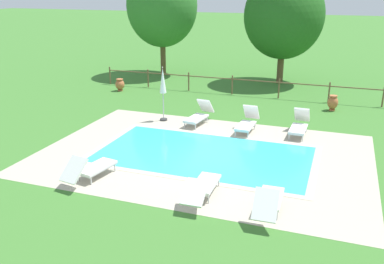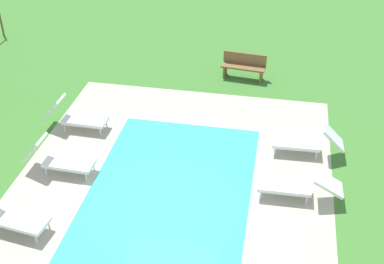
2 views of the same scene
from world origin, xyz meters
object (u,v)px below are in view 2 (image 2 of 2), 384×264
at_px(sun_lounger_south_mid, 297,185).
at_px(wooden_bench_lawn_side, 244,65).
at_px(sun_lounger_north_near_steps, 9,215).
at_px(sun_lounger_south_near_corner, 59,159).
at_px(sun_lounger_north_end, 306,141).
at_px(sun_lounger_north_far, 76,116).

relative_size(sun_lounger_south_mid, wooden_bench_lawn_side, 1.34).
xyz_separation_m(sun_lounger_north_near_steps, sun_lounger_south_mid, (2.28, -6.36, -0.03)).
distance_m(sun_lounger_north_near_steps, sun_lounger_south_near_corner, 2.20).
bearing_deg(wooden_bench_lawn_side, sun_lounger_north_end, -152.67).
bearing_deg(sun_lounger_north_near_steps, sun_lounger_north_end, -57.62).
height_order(sun_lounger_north_near_steps, wooden_bench_lawn_side, sun_lounger_north_near_steps).
relative_size(sun_lounger_north_near_steps, sun_lounger_south_near_corner, 1.04).
xyz_separation_m(sun_lounger_north_end, wooden_bench_lawn_side, (4.13, 2.13, 0.08)).
xyz_separation_m(sun_lounger_north_far, sun_lounger_south_mid, (-1.94, -6.41, -0.03)).
bearing_deg(sun_lounger_south_near_corner, wooden_bench_lawn_side, -34.26).
height_order(sun_lounger_north_near_steps, sun_lounger_south_near_corner, sun_lounger_south_near_corner).
distance_m(sun_lounger_north_near_steps, sun_lounger_south_mid, 6.76).
relative_size(sun_lounger_north_end, sun_lounger_south_mid, 0.94).
bearing_deg(sun_lounger_north_near_steps, sun_lounger_south_mid, -70.26).
xyz_separation_m(sun_lounger_north_near_steps, sun_lounger_south_near_corner, (2.18, -0.28, 0.00)).
relative_size(sun_lounger_north_far, sun_lounger_south_mid, 0.91).
bearing_deg(sun_lounger_south_near_corner, sun_lounger_south_mid, -89.00).
bearing_deg(sun_lounger_north_far, sun_lounger_south_mid, -106.81).
relative_size(sun_lounger_north_end, sun_lounger_south_near_corner, 1.04).
height_order(sun_lounger_north_far, sun_lounger_south_near_corner, sun_lounger_south_near_corner).
relative_size(sun_lounger_north_far, sun_lounger_north_end, 0.97).
bearing_deg(sun_lounger_south_mid, sun_lounger_north_end, -7.04).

